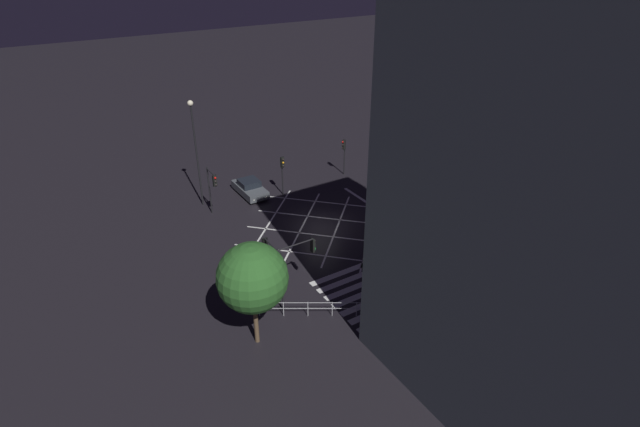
% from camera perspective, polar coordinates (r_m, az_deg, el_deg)
% --- Properties ---
extents(ground_plane, '(200.00, 200.00, 0.00)m').
position_cam_1_polar(ground_plane, '(40.18, 0.00, -1.45)').
color(ground_plane, black).
extents(road_markings, '(14.00, 19.81, 0.01)m').
position_cam_1_polar(road_markings, '(35.76, 6.10, -5.86)').
color(road_markings, silver).
rests_on(road_markings, ground_plane).
extents(traffic_light_sw_main, '(2.74, 0.36, 4.20)m').
position_cam_1_polar(traffic_light_sw_main, '(30.83, -2.58, -5.02)').
color(traffic_light_sw_main, black).
rests_on(traffic_light_sw_main, ground_plane).
extents(traffic_light_sw_cross, '(0.36, 2.47, 4.30)m').
position_cam_1_polar(traffic_light_sw_cross, '(30.66, -5.47, -5.22)').
color(traffic_light_sw_cross, black).
rests_on(traffic_light_sw_cross, ground_plane).
extents(traffic_light_se_main, '(0.39, 0.36, 4.44)m').
position_cam_1_polar(traffic_light_se_main, '(38.31, 15.17, 1.25)').
color(traffic_light_se_main, black).
rests_on(traffic_light_se_main, ground_plane).
extents(traffic_light_median_north, '(0.36, 0.39, 3.68)m').
position_cam_1_polar(traffic_light_median_north, '(44.14, -4.30, 5.22)').
color(traffic_light_median_north, black).
rests_on(traffic_light_median_north, ground_plane).
extents(traffic_light_median_south, '(0.36, 0.39, 3.93)m').
position_cam_1_polar(traffic_light_median_south, '(34.24, 6.36, -2.00)').
color(traffic_light_median_south, black).
rests_on(traffic_light_median_south, ground_plane).
extents(traffic_light_nw_cross, '(0.36, 1.88, 4.22)m').
position_cam_1_polar(traffic_light_nw_cross, '(40.95, -12.20, 3.31)').
color(traffic_light_nw_cross, black).
rests_on(traffic_light_nw_cross, ground_plane).
extents(traffic_light_ne_main, '(0.39, 0.36, 3.60)m').
position_cam_1_polar(traffic_light_ne_main, '(48.21, 2.74, 7.28)').
color(traffic_light_ne_main, black).
rests_on(traffic_light_ne_main, ground_plane).
extents(traffic_light_se_cross, '(0.36, 0.39, 4.31)m').
position_cam_1_polar(traffic_light_se_cross, '(38.01, 14.25, 0.99)').
color(traffic_light_se_cross, black).
rests_on(traffic_light_se_cross, ground_plane).
extents(street_lamp_east, '(0.52, 0.52, 9.43)m').
position_cam_1_polar(street_lamp_east, '(36.19, 21.31, 4.58)').
color(street_lamp_east, black).
rests_on(street_lamp_east, ground_plane).
extents(street_lamp_west, '(0.46, 0.46, 9.23)m').
position_cam_1_polar(street_lamp_west, '(42.18, -14.13, 8.34)').
color(street_lamp_west, black).
rests_on(street_lamp_west, ground_plane).
extents(street_lamp_far, '(0.52, 0.52, 8.03)m').
position_cam_1_polar(street_lamp_far, '(45.65, 13.41, 9.46)').
color(street_lamp_far, black).
rests_on(street_lamp_far, ground_plane).
extents(street_tree_near, '(3.89, 3.89, 6.42)m').
position_cam_1_polar(street_tree_near, '(26.98, -7.73, -7.29)').
color(street_tree_near, brown).
rests_on(street_tree_near, ground_plane).
extents(waiting_car, '(1.88, 4.15, 1.39)m').
position_cam_1_polar(waiting_car, '(45.35, -8.02, 2.91)').
color(waiting_car, '#474C51').
rests_on(waiting_car, ground_plane).
extents(pedestrian_railing, '(6.34, 3.99, 1.05)m').
position_cam_1_polar(pedestrian_railing, '(30.80, 0.00, -10.65)').
color(pedestrian_railing, '#B7B7BC').
rests_on(pedestrian_railing, ground_plane).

